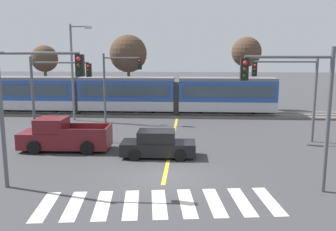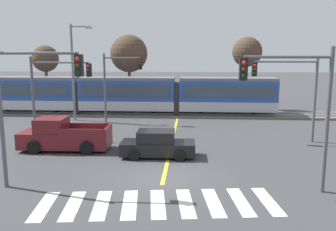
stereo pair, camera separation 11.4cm
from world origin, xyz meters
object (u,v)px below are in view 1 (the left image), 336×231
Objects in this scene: bare_tree_far_west at (45,59)px; bare_tree_west at (128,54)px; traffic_light_far_left at (117,78)px; street_lamp_west at (74,67)px; sedan_crossing at (158,145)px; traffic_light_mid_left at (53,84)px; pickup_truck at (63,136)px; traffic_light_near_left at (28,94)px; traffic_light_near_right at (299,98)px; traffic_light_mid_right at (292,85)px; light_rail_tram at (127,94)px; bare_tree_east at (246,52)px.

bare_tree_far_west is 9.03m from bare_tree_west.
street_lamp_west reaches higher than traffic_light_far_left.
sedan_crossing is 9.12m from traffic_light_mid_left.
bare_tree_far_west is at bearing 115.06° from pickup_truck.
traffic_light_near_left is 1.02× the size of traffic_light_near_right.
traffic_light_far_left reaches higher than traffic_light_mid_left.
traffic_light_mid_right is (13.48, 9.27, -0.31)m from traffic_light_near_left.
street_lamp_west is at bearing 132.80° from traffic_light_near_right.
pickup_truck is at bearing -76.31° from street_lamp_west.
light_rail_tram reaches higher than sedan_crossing.
traffic_light_near_right reaches higher than traffic_light_far_left.
traffic_light_mid_left is 0.90× the size of traffic_light_near_left.
light_rail_tram is at bearing 106.71° from sedan_crossing.
street_lamp_west reaches higher than light_rail_tram.
pickup_truck is at bearing -64.94° from bare_tree_far_west.
traffic_light_mid_left is 6.86m from street_lamp_west.
bare_tree_east reaches higher than traffic_light_far_left.
pickup_truck is 18.45m from bare_tree_west.
pickup_truck is 0.70× the size of bare_tree_west.
traffic_light_far_left is 0.74× the size of bare_tree_west.
traffic_light_near_left reaches higher than traffic_light_near_right.
pickup_truck is 22.27m from bare_tree_east.
traffic_light_near_right reaches higher than light_rail_tram.
traffic_light_near_right is at bearing -54.04° from traffic_light_far_left.
street_lamp_west is at bearing 158.05° from traffic_light_mid_right.
traffic_light_mid_left is 0.68× the size of street_lamp_west.
pickup_truck is 7.08m from traffic_light_near_left.
traffic_light_mid_right is 19.95m from bare_tree_west.
bare_tree_west is at bearing 79.78° from traffic_light_mid_left.
traffic_light_near_right is (-2.23, -8.94, 0.22)m from traffic_light_mid_right.
traffic_light_near_right is at bearing -93.28° from bare_tree_east.
traffic_light_mid_left reaches higher than pickup_truck.
traffic_light_near_right is (10.49, -18.91, 1.99)m from light_rail_tram.
pickup_truck is 0.89× the size of traffic_light_near_right.
traffic_light_far_left is 14.64m from bare_tree_east.
light_rail_tram is 4.59× the size of traffic_light_near_right.
bare_tree_west is at bearing 86.78° from pickup_truck.
bare_tree_west is at bearing 89.72° from traffic_light_near_left.
bare_tree_east is (21.44, -0.09, 0.71)m from bare_tree_far_west.
traffic_light_far_left is (-12.76, 5.58, 0.05)m from traffic_light_mid_right.
traffic_light_mid_left is 9.61m from traffic_light_near_left.
traffic_light_mid_right is 0.96× the size of traffic_light_far_left.
traffic_light_mid_left is at bearing 147.06° from traffic_light_near_right.
traffic_light_near_right is at bearing -32.94° from traffic_light_mid_left.
traffic_light_far_left is 12.86m from bare_tree_far_west.
bare_tree_far_west is (-9.64, 4.05, 3.20)m from light_rail_tram.
bare_tree_far_west is (-7.99, 17.09, 4.40)m from pickup_truck.
bare_tree_east is at bearing -3.40° from bare_tree_west.
traffic_light_mid_right is at bearing 76.00° from traffic_light_near_right.
bare_tree_east reaches higher than traffic_light_near_left.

